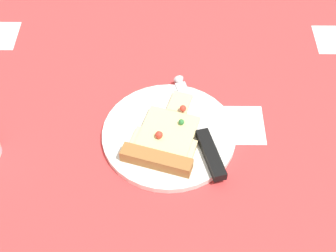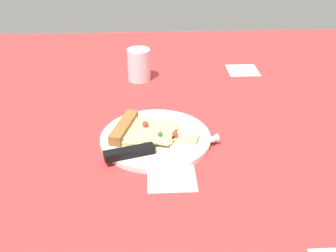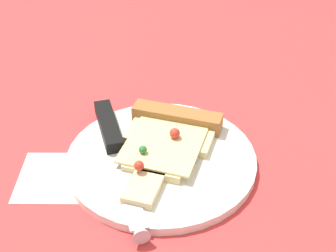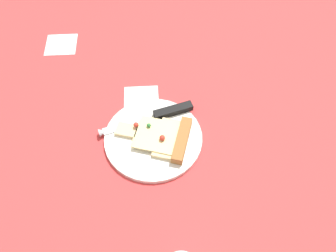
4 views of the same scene
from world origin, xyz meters
The scene contains 5 objects.
ground_plane centered at (-0.02, 0.00, -1.50)cm, with size 159.58×159.58×3.00cm.
plate centered at (8.71, -3.66, 0.56)cm, with size 23.51×23.51×1.13cm, color white.
pizza_slice centered at (11.19, -4.41, 1.92)cm, with size 18.91×13.70×2.62cm.
knife centered at (9.57, 2.09, 1.73)cm, with size 23.63×8.70×2.45cm.
drinking_glass centered at (12.63, -35.62, 4.44)cm, with size 6.41×6.41×8.88cm, color white.
Camera 2 is at (9.41, 64.85, 44.85)cm, focal length 40.86 mm.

